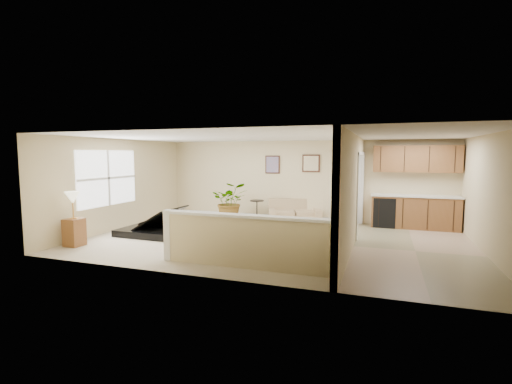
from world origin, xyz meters
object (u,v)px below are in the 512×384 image
(accent_table, at_px, (257,208))
(piano_bench, at_px, (201,226))
(piano, at_px, (158,208))
(small_plant, at_px, (346,217))
(palm_plant, at_px, (230,202))
(loveseat, at_px, (295,210))
(lamp_stand, at_px, (74,223))

(accent_table, bearing_deg, piano_bench, -103.46)
(piano, xyz_separation_m, small_plant, (4.63, 2.67, -0.41))
(palm_plant, bearing_deg, piano_bench, -86.07)
(piano_bench, bearing_deg, piano, -178.10)
(piano, distance_m, piano_bench, 1.33)
(piano_bench, height_order, accent_table, accent_table)
(piano_bench, distance_m, loveseat, 3.33)
(palm_plant, distance_m, small_plant, 3.55)
(piano, height_order, accent_table, piano)
(accent_table, height_order, palm_plant, palm_plant)
(lamp_stand, bearing_deg, piano_bench, 40.31)
(piano_bench, bearing_deg, small_plant, 38.01)
(loveseat, distance_m, palm_plant, 2.03)
(accent_table, relative_size, small_plant, 1.10)
(accent_table, bearing_deg, piano, -125.73)
(piano_bench, distance_m, palm_plant, 2.28)
(accent_table, xyz_separation_m, palm_plant, (-0.77, -0.32, 0.19))
(small_plant, distance_m, lamp_stand, 7.21)
(piano, xyz_separation_m, lamp_stand, (-0.97, -1.86, -0.13))
(piano_bench, bearing_deg, lamp_stand, -139.69)
(lamp_stand, bearing_deg, small_plant, 38.95)
(piano_bench, relative_size, lamp_stand, 0.61)
(small_plant, bearing_deg, piano, -150.01)
(loveseat, bearing_deg, piano_bench, -142.60)
(piano_bench, bearing_deg, palm_plant, 93.93)
(loveseat, relative_size, accent_table, 2.92)
(loveseat, bearing_deg, lamp_stand, -150.72)
(piano_bench, xyz_separation_m, lamp_stand, (-2.24, -1.90, 0.27))
(loveseat, bearing_deg, piano, -157.12)
(piano, height_order, loveseat, piano)
(palm_plant, relative_size, small_plant, 2.34)
(loveseat, bearing_deg, small_plant, -26.74)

